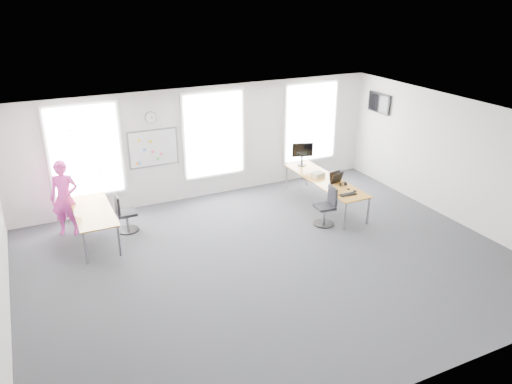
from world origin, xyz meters
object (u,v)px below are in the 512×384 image
headphones (343,184)px  chair_left (124,215)px  chair_right (327,208)px  person (65,198)px  keyboard (348,194)px  desk_right (325,181)px  desk_left (93,213)px  monitor (302,152)px

headphones → chair_left: bearing=174.9°
chair_right → headphones: size_ratio=5.26×
headphones → chair_right: bearing=-142.3°
person → keyboard: size_ratio=4.29×
desk_right → chair_right: bearing=-120.0°
desk_left → chair_left: size_ratio=2.16×
desk_left → monitor: 5.81m
chair_right → monitor: size_ratio=1.47×
desk_left → monitor: (5.76, 0.62, 0.43)m
desk_right → desk_left: bearing=174.4°
headphones → monitor: (-0.15, 1.78, 0.34)m
keyboard → chair_left: bearing=163.9°
desk_left → headphones: 6.02m
desk_right → chair_right: 1.17m
monitor → desk_left: bearing=-156.1°
person → keyboard: 6.61m
desk_right → desk_left: size_ratio=1.46×
keyboard → monitor: monitor is taller
desk_right → person: bearing=169.2°
desk_right → keyboard: bearing=-93.2°
desk_right → headphones: headphones is taller
chair_left → keyboard: (4.99, -1.85, 0.32)m
desk_left → desk_right: bearing=-5.6°
chair_left → monitor: size_ratio=1.44×
keyboard → desk_left: bearing=167.8°
desk_right → headphones: 0.62m
chair_left → headphones: size_ratio=5.18×
headphones → desk_left: bearing=178.1°
desk_left → monitor: bearing=6.1°
desk_left → headphones: size_ratio=11.21×
chair_left → monitor: bearing=-85.9°
chair_right → monitor: monitor is taller
headphones → monitor: bearing=103.9°
desk_left → keyboard: bearing=-16.5°
chair_right → monitor: 2.35m
monitor → chair_right: bearing=-87.2°
person → keyboard: (6.19, -2.32, -0.16)m
keyboard → person: bearing=163.7°
desk_left → person: 0.84m
headphones → desk_right: bearing=113.6°
chair_left → monitor: 5.13m
desk_right → keyboard: size_ratio=7.18×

